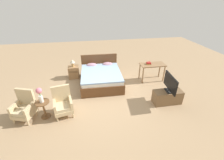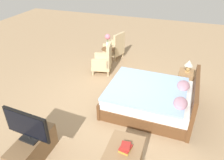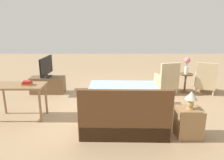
{
  "view_description": "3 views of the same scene",
  "coord_description": "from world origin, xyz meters",
  "px_view_note": "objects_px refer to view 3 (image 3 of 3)",
  "views": [
    {
      "loc": [
        -0.51,
        -4.56,
        3.25
      ],
      "look_at": [
        0.26,
        -0.03,
        0.67
      ],
      "focal_mm": 24.0,
      "sensor_mm": 36.0,
      "label": 1
    },
    {
      "loc": [
        4.13,
        1.45,
        3.26
      ],
      "look_at": [
        0.3,
        0.12,
        0.83
      ],
      "focal_mm": 35.0,
      "sensor_mm": 36.0,
      "label": 2
    },
    {
      "loc": [
        0.2,
        5.28,
        2.1
      ],
      "look_at": [
        0.19,
        0.27,
        0.68
      ],
      "focal_mm": 35.0,
      "sensor_mm": 36.0,
      "label": 3
    }
  ],
  "objects_px": {
    "armchair_by_window_left": "(205,81)",
    "tv_flatscreen": "(46,67)",
    "side_table": "(185,81)",
    "bed": "(123,106)",
    "flower_vase": "(187,64)",
    "nightstand": "(189,122)",
    "armchair_by_window_right": "(167,81)",
    "tv_stand": "(48,85)",
    "table_lamp": "(191,98)",
    "book_stack": "(27,83)",
    "vanity_desk": "(20,90)"
  },
  "relations": [
    {
      "from": "bed",
      "to": "side_table",
      "type": "relative_size",
      "value": 3.58
    },
    {
      "from": "tv_flatscreen",
      "to": "vanity_desk",
      "type": "height_order",
      "value": "tv_flatscreen"
    },
    {
      "from": "table_lamp",
      "to": "book_stack",
      "type": "relative_size",
      "value": 1.56
    },
    {
      "from": "bed",
      "to": "side_table",
      "type": "height_order",
      "value": "bed"
    },
    {
      "from": "side_table",
      "to": "armchair_by_window_right",
      "type": "bearing_deg",
      "value": 6.75
    },
    {
      "from": "armchair_by_window_left",
      "to": "armchair_by_window_right",
      "type": "relative_size",
      "value": 1.0
    },
    {
      "from": "armchair_by_window_left",
      "to": "book_stack",
      "type": "height_order",
      "value": "armchair_by_window_left"
    },
    {
      "from": "nightstand",
      "to": "bed",
      "type": "bearing_deg",
      "value": -31.49
    },
    {
      "from": "armchair_by_window_left",
      "to": "vanity_desk",
      "type": "height_order",
      "value": "armchair_by_window_left"
    },
    {
      "from": "book_stack",
      "to": "armchair_by_window_right",
      "type": "bearing_deg",
      "value": -153.97
    },
    {
      "from": "armchair_by_window_right",
      "to": "nightstand",
      "type": "distance_m",
      "value": 2.41
    },
    {
      "from": "tv_stand",
      "to": "vanity_desk",
      "type": "bearing_deg",
      "value": 86.62
    },
    {
      "from": "tv_flatscreen",
      "to": "vanity_desk",
      "type": "distance_m",
      "value": 1.65
    },
    {
      "from": "side_table",
      "to": "armchair_by_window_left",
      "type": "bearing_deg",
      "value": 173.36
    },
    {
      "from": "tv_stand",
      "to": "vanity_desk",
      "type": "distance_m",
      "value": 1.69
    },
    {
      "from": "armchair_by_window_right",
      "to": "book_stack",
      "type": "relative_size",
      "value": 4.35
    },
    {
      "from": "bed",
      "to": "armchair_by_window_right",
      "type": "xyz_separation_m",
      "value": [
        -1.34,
        -1.7,
        0.08
      ]
    },
    {
      "from": "flower_vase",
      "to": "tv_flatscreen",
      "type": "xyz_separation_m",
      "value": [
        3.99,
        0.04,
        -0.08
      ]
    },
    {
      "from": "tv_stand",
      "to": "book_stack",
      "type": "relative_size",
      "value": 4.54
    },
    {
      "from": "flower_vase",
      "to": "table_lamp",
      "type": "distance_m",
      "value": 2.58
    },
    {
      "from": "table_lamp",
      "to": "book_stack",
      "type": "distance_m",
      "value": 3.27
    },
    {
      "from": "book_stack",
      "to": "armchair_by_window_left",
      "type": "bearing_deg",
      "value": -159.79
    },
    {
      "from": "armchair_by_window_left",
      "to": "tv_flatscreen",
      "type": "bearing_deg",
      "value": -0.33
    },
    {
      "from": "flower_vase",
      "to": "side_table",
      "type": "bearing_deg",
      "value": 180.0
    },
    {
      "from": "tv_flatscreen",
      "to": "book_stack",
      "type": "height_order",
      "value": "tv_flatscreen"
    },
    {
      "from": "bed",
      "to": "table_lamp",
      "type": "height_order",
      "value": "bed"
    },
    {
      "from": "bed",
      "to": "armchair_by_window_left",
      "type": "xyz_separation_m",
      "value": [
        -2.44,
        -1.7,
        0.08
      ]
    },
    {
      "from": "tv_flatscreen",
      "to": "nightstand",
      "type": "bearing_deg",
      "value": 143.23
    },
    {
      "from": "nightstand",
      "to": "tv_stand",
      "type": "xyz_separation_m",
      "value": [
        3.25,
        -2.43,
        -0.03
      ]
    },
    {
      "from": "bed",
      "to": "tv_flatscreen",
      "type": "height_order",
      "value": "tv_flatscreen"
    },
    {
      "from": "armchair_by_window_right",
      "to": "book_stack",
      "type": "height_order",
      "value": "armchair_by_window_right"
    },
    {
      "from": "table_lamp",
      "to": "vanity_desk",
      "type": "distance_m",
      "value": 3.44
    },
    {
      "from": "armchair_by_window_right",
      "to": "tv_flatscreen",
      "type": "bearing_deg",
      "value": -0.46
    },
    {
      "from": "side_table",
      "to": "book_stack",
      "type": "distance_m",
      "value": 4.29
    },
    {
      "from": "side_table",
      "to": "table_lamp",
      "type": "bearing_deg",
      "value": 73.39
    },
    {
      "from": "flower_vase",
      "to": "tv_stand",
      "type": "bearing_deg",
      "value": 0.54
    },
    {
      "from": "nightstand",
      "to": "armchair_by_window_right",
      "type": "bearing_deg",
      "value": -94.36
    },
    {
      "from": "bed",
      "to": "armchair_by_window_right",
      "type": "relative_size",
      "value": 2.18
    },
    {
      "from": "armchair_by_window_left",
      "to": "tv_stand",
      "type": "distance_m",
      "value": 4.54
    },
    {
      "from": "armchair_by_window_right",
      "to": "tv_stand",
      "type": "bearing_deg",
      "value": -0.46
    },
    {
      "from": "bed",
      "to": "armchair_by_window_left",
      "type": "relative_size",
      "value": 2.18
    },
    {
      "from": "flower_vase",
      "to": "nightstand",
      "type": "bearing_deg",
      "value": 73.38
    },
    {
      "from": "bed",
      "to": "flower_vase",
      "type": "relative_size",
      "value": 4.2
    },
    {
      "from": "armchair_by_window_right",
      "to": "tv_flatscreen",
      "type": "distance_m",
      "value": 3.46
    },
    {
      "from": "nightstand",
      "to": "vanity_desk",
      "type": "relative_size",
      "value": 0.52
    },
    {
      "from": "book_stack",
      "to": "table_lamp",
      "type": "bearing_deg",
      "value": 166.44
    },
    {
      "from": "nightstand",
      "to": "tv_flatscreen",
      "type": "bearing_deg",
      "value": -36.77
    },
    {
      "from": "nightstand",
      "to": "table_lamp",
      "type": "bearing_deg",
      "value": 90.0
    },
    {
      "from": "armchair_by_window_left",
      "to": "armchair_by_window_right",
      "type": "height_order",
      "value": "same"
    },
    {
      "from": "flower_vase",
      "to": "tv_stand",
      "type": "xyz_separation_m",
      "value": [
        3.99,
        0.04,
        -0.62
      ]
    }
  ]
}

